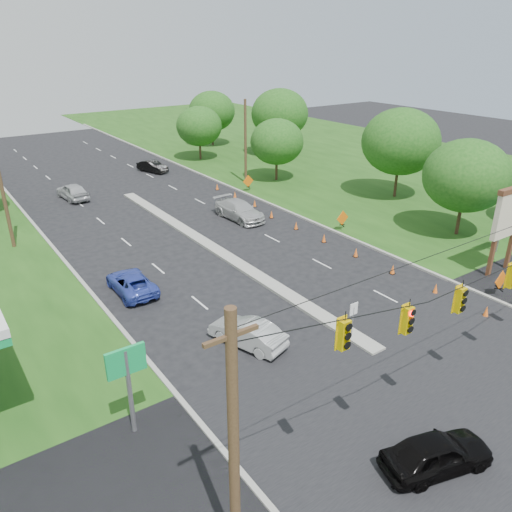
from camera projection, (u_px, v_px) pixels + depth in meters
ground at (445, 396)px, 22.73m from camera, size 160.00×160.00×0.00m
grass_right at (459, 189)px, 53.43m from camera, size 40.00×160.00×0.06m
cross_street at (445, 396)px, 22.73m from camera, size 160.00×14.00×0.02m
curb_left at (47, 240)px, 39.94m from camera, size 0.25×110.00×0.16m
curb_right at (254, 198)px, 50.51m from camera, size 0.25×110.00×0.16m
median at (212, 248)px, 38.48m from camera, size 1.00×34.00×0.18m
median_sign at (353, 313)px, 26.64m from camera, size 0.55×0.06×2.05m
signal_span at (485, 310)px, 19.94m from camera, size 25.60×0.32×9.00m
utility_pole_far_left at (2, 191)px, 36.86m from camera, size 0.28×0.28×9.00m
utility_pole_far_right at (245, 142)px, 53.70m from camera, size 0.28×0.28×9.00m
pylon_sign at (508, 216)px, 33.25m from camera, size 5.90×2.30×6.12m
cone_0 at (486, 311)px, 28.97m from camera, size 0.32×0.32×0.70m
cone_1 at (436, 289)px, 31.60m from camera, size 0.32×0.32×0.70m
cone_2 at (393, 269)px, 34.22m from camera, size 0.32×0.32×0.70m
cone_3 at (356, 252)px, 36.85m from camera, size 0.32×0.32×0.70m
cone_4 at (324, 238)px, 39.47m from camera, size 0.32×0.32×0.70m
cone_5 at (296, 225)px, 42.10m from camera, size 0.32×0.32×0.70m
cone_6 at (271, 214)px, 44.72m from camera, size 0.32×0.32×0.70m
cone_7 at (255, 203)px, 47.66m from camera, size 0.32×0.32×0.70m
cone_8 at (235, 195)px, 50.28m from camera, size 0.32×0.32×0.70m
cone_9 at (217, 187)px, 52.91m from camera, size 0.32×0.32×0.70m
work_sign_0 at (501, 281)px, 30.94m from camera, size 1.27×0.58×1.37m
work_sign_1 at (342, 219)px, 41.44m from camera, size 1.27×0.58×1.37m
work_sign_2 at (248, 182)px, 51.94m from camera, size 1.27×0.58×1.37m
tree_7 at (466, 176)px, 39.14m from camera, size 6.72×6.72×7.84m
tree_8 at (401, 142)px, 48.48m from camera, size 7.56×7.56×8.82m
tree_9 at (277, 142)px, 54.84m from camera, size 5.88×5.88×6.86m
tree_10 at (280, 114)px, 66.03m from camera, size 7.56×7.56×8.82m
tree_11 at (212, 111)px, 72.43m from camera, size 6.72×6.72×7.84m
tree_12 at (199, 126)px, 64.29m from camera, size 5.88×5.88×6.86m
black_sedan at (437, 453)px, 18.64m from camera, size 4.67×2.86×1.49m
white_sedan at (247, 333)px, 26.22m from camera, size 2.81×4.62×1.44m
blue_pickup at (131, 283)px, 31.67m from camera, size 2.25×4.75×1.31m
silver_car_far at (239, 210)px, 44.32m from camera, size 2.57×5.72×1.63m
silver_car_oncoming at (72, 191)px, 49.72m from camera, size 2.37×4.92×1.62m
dark_car_receding at (152, 166)px, 59.74m from camera, size 2.73×4.38×1.36m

